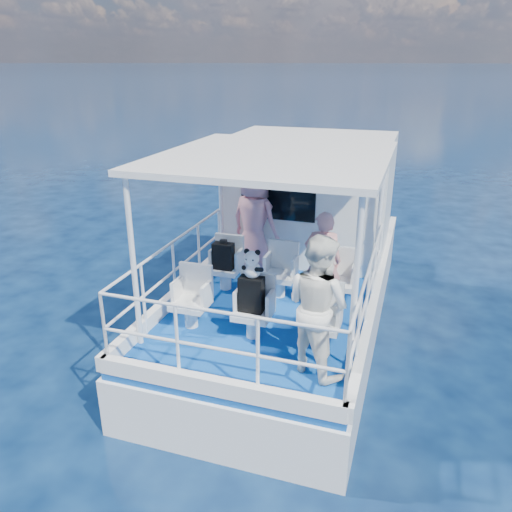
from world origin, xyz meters
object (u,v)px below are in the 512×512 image
(passenger_port_fwd, at_px, (254,221))
(passenger_stbd_aft, at_px, (318,305))
(panda, at_px, (252,264))
(backpack_center, at_px, (251,294))

(passenger_port_fwd, relative_size, passenger_stbd_aft, 1.07)
(passenger_port_fwd, bearing_deg, panda, 124.28)
(backpack_center, xyz_separation_m, panda, (0.01, 0.01, 0.43))
(backpack_center, bearing_deg, passenger_port_fwd, 107.30)
(backpack_center, relative_size, panda, 1.26)
(passenger_stbd_aft, height_order, backpack_center, passenger_stbd_aft)
(passenger_port_fwd, relative_size, panda, 4.77)
(passenger_port_fwd, height_order, backpack_center, passenger_port_fwd)
(panda, bearing_deg, passenger_port_fwd, 107.59)
(passenger_stbd_aft, height_order, panda, passenger_stbd_aft)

